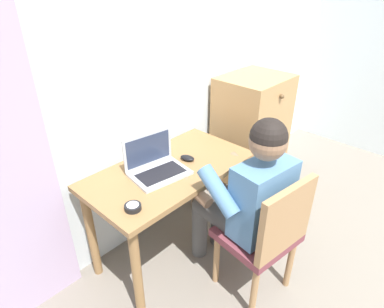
% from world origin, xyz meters
% --- Properties ---
extents(wall_back, '(4.80, 0.05, 2.50)m').
position_xyz_m(wall_back, '(0.00, 2.20, 1.25)').
color(wall_back, silver).
rests_on(wall_back, ground_plane).
extents(desk, '(1.10, 0.58, 0.72)m').
position_xyz_m(desk, '(-0.43, 1.84, 0.60)').
color(desk, olive).
rests_on(desk, ground_plane).
extents(dresser, '(0.57, 0.49, 1.08)m').
position_xyz_m(dresser, '(0.60, 1.91, 0.54)').
color(dresser, tan).
rests_on(dresser, ground_plane).
extents(chair, '(0.47, 0.45, 0.87)m').
position_xyz_m(chair, '(-0.28, 1.19, 0.48)').
color(chair, brown).
rests_on(chair, ground_plane).
extents(person_seated, '(0.58, 0.62, 1.19)m').
position_xyz_m(person_seated, '(-0.26, 1.37, 0.67)').
color(person_seated, '#4C4C4C').
rests_on(person_seated, ground_plane).
extents(laptop, '(0.37, 0.30, 0.24)m').
position_xyz_m(laptop, '(-0.52, 1.87, 0.77)').
color(laptop, '#B7BABF').
rests_on(laptop, desk).
extents(computer_mouse, '(0.08, 0.11, 0.03)m').
position_xyz_m(computer_mouse, '(-0.28, 1.83, 0.74)').
color(computer_mouse, black).
rests_on(computer_mouse, desk).
extents(desk_clock, '(0.09, 0.09, 0.03)m').
position_xyz_m(desk_clock, '(-0.85, 1.68, 0.74)').
color(desk_clock, black).
rests_on(desk_clock, desk).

